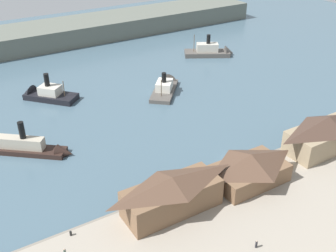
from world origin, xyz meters
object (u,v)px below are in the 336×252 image
at_px(mooring_post_west, 71,233).
at_px(ferry_approaching_east, 45,94).
at_px(pedestrian_standing_center, 256,244).
at_px(ferry_near_quay, 31,148).
at_px(ferry_shed_west_terminal, 172,194).
at_px(ferry_shed_customs_shed, 250,168).
at_px(ferry_departing_north, 166,86).
at_px(ferry_approaching_west, 213,52).
at_px(ferry_shed_east_terminal, 326,132).

height_order(mooring_post_west, ferry_approaching_east, ferry_approaching_east).
height_order(pedestrian_standing_center, ferry_near_quay, ferry_near_quay).
relative_size(mooring_post_west, ferry_near_quay, 0.04).
relative_size(ferry_shed_west_terminal, ferry_shed_customs_shed, 1.21).
relative_size(ferry_shed_west_terminal, ferry_near_quay, 0.93).
bearing_deg(ferry_departing_north, pedestrian_standing_center, -108.52).
bearing_deg(ferry_approaching_east, ferry_near_quay, -112.65).
distance_m(pedestrian_standing_center, ferry_approaching_west, 103.56).
distance_m(mooring_post_west, ferry_approaching_west, 106.76).
distance_m(mooring_post_west, ferry_near_quay, 33.44).
bearing_deg(ferry_approaching_west, ferry_shed_east_terminal, -105.53).
bearing_deg(ferry_departing_north, ferry_approaching_west, 28.75).
xyz_separation_m(ferry_shed_east_terminal, ferry_near_quay, (-61.59, 37.36, -4.19)).
bearing_deg(ferry_near_quay, ferry_shed_customs_shed, -45.72).
distance_m(ferry_shed_west_terminal, ferry_shed_customs_shed, 19.25).
height_order(ferry_approaching_west, ferry_approaching_east, ferry_approaching_west).
height_order(pedestrian_standing_center, ferry_departing_north, ferry_departing_north).
xyz_separation_m(ferry_near_quay, ferry_approaching_west, (81.32, 33.61, 0.07)).
height_order(ferry_shed_west_terminal, ferry_shed_east_terminal, ferry_shed_east_terminal).
height_order(ferry_shed_west_terminal, ferry_shed_customs_shed, ferry_shed_west_terminal).
relative_size(ferry_shed_east_terminal, ferry_approaching_east, 1.21).
xyz_separation_m(ferry_near_quay, ferry_approaching_east, (12.20, 29.24, 0.03)).
height_order(ferry_shed_east_terminal, ferry_approaching_west, ferry_shed_east_terminal).
distance_m(ferry_shed_west_terminal, ferry_approaching_east, 66.68).
xyz_separation_m(ferry_shed_west_terminal, ferry_approaching_east, (-5.53, 66.34, -3.71)).
bearing_deg(mooring_post_west, ferry_near_quay, 86.91).
relative_size(pedestrian_standing_center, ferry_near_quay, 0.08).
distance_m(ferry_shed_west_terminal, mooring_post_west, 20.20).
xyz_separation_m(pedestrian_standing_center, ferry_approaching_east, (-12.94, 82.63, -0.41)).
xyz_separation_m(ferry_shed_customs_shed, ferry_shed_east_terminal, (24.64, 0.53, 0.97)).
distance_m(ferry_shed_customs_shed, mooring_post_west, 39.14).
distance_m(ferry_shed_customs_shed, ferry_near_quay, 53.03).
height_order(mooring_post_west, ferry_approaching_west, ferry_approaching_west).
distance_m(ferry_shed_east_terminal, pedestrian_standing_center, 40.00).
relative_size(ferry_near_quay, ferry_departing_north, 1.16).
bearing_deg(ferry_near_quay, ferry_approaching_west, 22.45).
bearing_deg(ferry_near_quay, pedestrian_standing_center, -64.79).
bearing_deg(mooring_post_west, ferry_shed_east_terminal, -3.58).
xyz_separation_m(ferry_approaching_west, ferry_approaching_east, (-69.12, -4.37, -0.03)).
xyz_separation_m(pedestrian_standing_center, mooring_post_west, (-26.94, 20.00, -0.28)).
bearing_deg(ferry_departing_north, ferry_near_quay, -162.24).
bearing_deg(pedestrian_standing_center, ferry_departing_north, 71.48).
bearing_deg(ferry_shed_west_terminal, mooring_post_west, 169.23).
xyz_separation_m(ferry_shed_west_terminal, pedestrian_standing_center, (7.40, -16.28, -3.30)).
height_order(ferry_shed_west_terminal, ferry_near_quay, ferry_shed_west_terminal).
distance_m(pedestrian_standing_center, mooring_post_west, 33.55).
distance_m(ferry_approaching_west, ferry_approaching_east, 69.25).
bearing_deg(mooring_post_west, ferry_approaching_west, 38.87).
bearing_deg(ferry_shed_west_terminal, ferry_shed_customs_shed, -2.35).
height_order(ferry_near_quay, ferry_approaching_west, ferry_near_quay).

